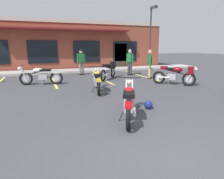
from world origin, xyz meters
TOP-DOWN VIEW (x-y plane):
  - ground_plane at (0.00, 4.07)m, footprint 80.00×80.00m
  - sidewalk_kerb at (0.00, 12.67)m, footprint 22.00×1.80m
  - brick_storefront_building at (0.00, 16.56)m, footprint 16.87×6.57m
  - painted_stall_lines at (0.00, 9.07)m, footprint 8.32×4.80m
  - motorcycle_foreground_classic at (0.05, 2.12)m, footprint 1.19×1.96m
  - motorcycle_red_sportbike at (0.19, 5.57)m, footprint 0.80×2.08m
  - motorcycle_black_cruiser at (1.75, 8.51)m, footprint 1.58×1.72m
  - motorcycle_silver_naked at (-2.01, 7.96)m, footprint 2.09×0.78m
  - motorcycle_green_cafe_racer at (4.20, 5.60)m, footprint 1.63×1.67m
  - person_in_black_shirt at (0.61, 10.78)m, footprint 0.61×0.34m
  - person_in_shorts_foreground at (4.01, 7.80)m, footprint 0.39×0.59m
  - person_by_back_row at (3.60, 9.63)m, footprint 0.37×0.60m
  - helmet_on_pavement at (0.97, 2.69)m, footprint 0.26×0.26m
  - parking_lot_lamp_post at (6.22, 11.46)m, footprint 0.24×0.76m

SIDE VIEW (x-z plane):
  - ground_plane at x=0.00m, z-range 0.00..0.00m
  - painted_stall_lines at x=0.00m, z-range 0.00..0.01m
  - sidewalk_kerb at x=0.00m, z-range 0.00..0.14m
  - helmet_on_pavement at x=0.97m, z-range 0.00..0.26m
  - motorcycle_foreground_classic at x=0.05m, z-range -0.03..0.95m
  - motorcycle_red_sportbike at x=0.19m, z-range -0.03..0.95m
  - motorcycle_silver_naked at x=-2.01m, z-range -0.03..0.95m
  - motorcycle_black_cruiser at x=1.75m, z-range 0.04..1.02m
  - motorcycle_green_cafe_racer at x=4.20m, z-range 0.04..1.02m
  - person_in_black_shirt at x=0.61m, z-range 0.11..1.79m
  - person_in_shorts_foreground at x=4.01m, z-range 0.11..1.79m
  - person_by_back_row at x=3.60m, z-range 0.11..1.79m
  - brick_storefront_building at x=0.00m, z-range 0.00..3.92m
  - parking_lot_lamp_post at x=6.22m, z-range 0.72..5.49m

